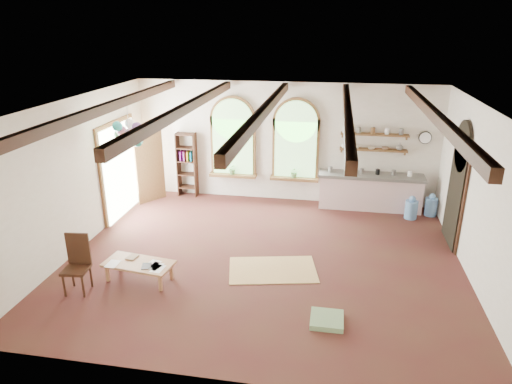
% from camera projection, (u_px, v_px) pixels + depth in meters
% --- Properties ---
extents(floor, '(8.00, 8.00, 0.00)m').
position_uv_depth(floor, '(264.00, 259.00, 9.50)').
color(floor, '#4E2B20').
rests_on(floor, ground).
extents(ceiling_beams, '(6.20, 6.80, 0.18)m').
position_uv_depth(ceiling_beams, '(265.00, 110.00, 8.41)').
color(ceiling_beams, '#3B1D12').
rests_on(ceiling_beams, ceiling).
extents(window_left, '(1.30, 0.28, 2.20)m').
position_uv_depth(window_left, '(233.00, 140.00, 12.32)').
color(window_left, brown).
rests_on(window_left, floor).
extents(window_right, '(1.30, 0.28, 2.20)m').
position_uv_depth(window_right, '(296.00, 143.00, 12.04)').
color(window_right, brown).
rests_on(window_right, floor).
extents(left_doorway, '(0.10, 1.90, 2.50)m').
position_uv_depth(left_doorway, '(120.00, 170.00, 11.40)').
color(left_doorway, brown).
rests_on(left_doorway, floor).
extents(right_doorway, '(0.10, 1.30, 2.40)m').
position_uv_depth(right_doorway, '(455.00, 196.00, 9.86)').
color(right_doorway, black).
rests_on(right_doorway, floor).
extents(kitchen_counter, '(2.68, 0.62, 0.94)m').
position_uv_depth(kitchen_counter, '(370.00, 191.00, 11.91)').
color(kitchen_counter, beige).
rests_on(kitchen_counter, floor).
extents(wall_shelf_lower, '(1.70, 0.24, 0.04)m').
position_uv_depth(wall_shelf_lower, '(373.00, 150.00, 11.70)').
color(wall_shelf_lower, brown).
rests_on(wall_shelf_lower, wall_back).
extents(wall_shelf_upper, '(1.70, 0.24, 0.04)m').
position_uv_depth(wall_shelf_upper, '(375.00, 134.00, 11.56)').
color(wall_shelf_upper, brown).
rests_on(wall_shelf_upper, wall_back).
extents(wall_clock, '(0.32, 0.04, 0.32)m').
position_uv_depth(wall_clock, '(425.00, 138.00, 11.44)').
color(wall_clock, black).
rests_on(wall_clock, wall_back).
extents(bookshelf, '(0.53, 0.32, 1.80)m').
position_uv_depth(bookshelf, '(187.00, 165.00, 12.68)').
color(bookshelf, '#3B1D12').
rests_on(bookshelf, floor).
extents(coffee_table, '(1.37, 0.77, 0.37)m').
position_uv_depth(coffee_table, '(139.00, 265.00, 8.60)').
color(coffee_table, '#A97F4D').
rests_on(coffee_table, floor).
extents(side_chair, '(0.47, 0.47, 1.08)m').
position_uv_depth(side_chair, '(78.00, 276.00, 8.26)').
color(side_chair, '#3B1D12').
rests_on(side_chair, floor).
extents(floor_mat, '(1.90, 1.39, 0.02)m').
position_uv_depth(floor_mat, '(273.00, 270.00, 9.06)').
color(floor_mat, tan).
rests_on(floor_mat, floor).
extents(floor_cushion, '(0.54, 0.54, 0.09)m').
position_uv_depth(floor_cushion, '(327.00, 320.00, 7.47)').
color(floor_cushion, gray).
rests_on(floor_cushion, floor).
extents(water_jug_a, '(0.31, 0.31, 0.60)m').
position_uv_depth(water_jug_a, '(411.00, 209.00, 11.37)').
color(water_jug_a, '#6093CE').
rests_on(water_jug_a, floor).
extents(water_jug_b, '(0.31, 0.31, 0.59)m').
position_uv_depth(water_jug_b, '(431.00, 206.00, 11.55)').
color(water_jug_b, '#6093CE').
rests_on(water_jug_b, floor).
extents(balloon_cluster, '(0.79, 0.82, 1.14)m').
position_uv_depth(balloon_cluster, '(129.00, 134.00, 9.92)').
color(balloon_cluster, white).
rests_on(balloon_cluster, floor).
extents(table_book, '(0.22, 0.29, 0.02)m').
position_uv_depth(table_book, '(128.00, 256.00, 8.80)').
color(table_book, olive).
rests_on(table_book, coffee_table).
extents(tablet, '(0.23, 0.28, 0.01)m').
position_uv_depth(tablet, '(146.00, 266.00, 8.45)').
color(tablet, black).
rests_on(tablet, coffee_table).
extents(potted_plant_left, '(0.27, 0.23, 0.30)m').
position_uv_depth(potted_plant_left, '(233.00, 169.00, 12.49)').
color(potted_plant_left, '#598C4C').
rests_on(potted_plant_left, window_left).
extents(potted_plant_right, '(0.27, 0.23, 0.30)m').
position_uv_depth(potted_plant_right, '(294.00, 172.00, 12.22)').
color(potted_plant_right, '#598C4C').
rests_on(potted_plant_right, window_right).
extents(shelf_cup_a, '(0.12, 0.10, 0.10)m').
position_uv_depth(shelf_cup_a, '(344.00, 146.00, 11.80)').
color(shelf_cup_a, white).
rests_on(shelf_cup_a, wall_shelf_lower).
extents(shelf_cup_b, '(0.10, 0.10, 0.09)m').
position_uv_depth(shelf_cup_b, '(357.00, 146.00, 11.75)').
color(shelf_cup_b, beige).
rests_on(shelf_cup_b, wall_shelf_lower).
extents(shelf_bowl_a, '(0.22, 0.22, 0.05)m').
position_uv_depth(shelf_bowl_a, '(371.00, 148.00, 11.70)').
color(shelf_bowl_a, beige).
rests_on(shelf_bowl_a, wall_shelf_lower).
extents(shelf_bowl_b, '(0.20, 0.20, 0.06)m').
position_uv_depth(shelf_bowl_b, '(385.00, 148.00, 11.64)').
color(shelf_bowl_b, '#8C664C').
rests_on(shelf_bowl_b, wall_shelf_lower).
extents(shelf_vase, '(0.18, 0.18, 0.19)m').
position_uv_depth(shelf_vase, '(400.00, 146.00, 11.56)').
color(shelf_vase, slate).
rests_on(shelf_vase, wall_shelf_lower).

